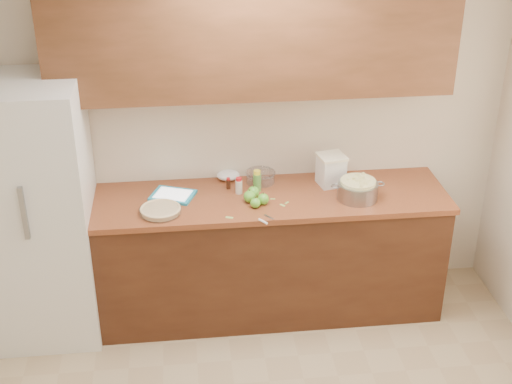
{
  "coord_description": "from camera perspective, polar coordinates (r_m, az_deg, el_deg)",
  "views": [
    {
      "loc": [
        -0.48,
        -2.79,
        3.17
      ],
      "look_at": [
        -0.0,
        1.43,
        0.98
      ],
      "focal_mm": 50.0,
      "sensor_mm": 36.0,
      "label": 1
    }
  ],
  "objects": [
    {
      "name": "fridge",
      "position": [
        4.89,
        -17.03,
        -1.62
      ],
      "size": [
        0.7,
        0.7,
        1.8
      ],
      "primitive_type": "cube",
      "color": "silver",
      "rests_on": "ground"
    },
    {
      "name": "cinnamon_shaker",
      "position": [
        4.86,
        -1.38,
        0.5
      ],
      "size": [
        0.05,
        0.05,
        0.12
      ],
      "rotation": [
        0.0,
        0.0,
        0.25
      ],
      "color": "beige",
      "rests_on": "counter_run"
    },
    {
      "name": "peel_a",
      "position": [
        4.81,
        1.35,
        -0.56
      ],
      "size": [
        0.03,
        0.02,
        0.0
      ],
      "primitive_type": "cube",
      "rotation": [
        0.0,
        0.0,
        -0.18
      ],
      "color": "#9DC760",
      "rests_on": "counter_run"
    },
    {
      "name": "pie",
      "position": [
        4.66,
        -7.65,
        -1.46
      ],
      "size": [
        0.27,
        0.27,
        0.04
      ],
      "rotation": [
        0.0,
        0.0,
        0.12
      ],
      "color": "silver",
      "rests_on": "counter_run"
    },
    {
      "name": "peel_b",
      "position": [
        4.76,
        2.48,
        -0.86
      ],
      "size": [
        0.03,
        0.03,
        0.0
      ],
      "primitive_type": "cube",
      "rotation": [
        0.0,
        0.0,
        0.78
      ],
      "color": "#9DC760",
      "rests_on": "counter_run"
    },
    {
      "name": "peel_d",
      "position": [
        4.73,
        2.14,
        -1.06
      ],
      "size": [
        0.04,
        0.04,
        0.0
      ],
      "primitive_type": "cube",
      "rotation": [
        0.0,
        0.0,
        -0.89
      ],
      "color": "#9DC760",
      "rests_on": "counter_run"
    },
    {
      "name": "vanilla_bottle",
      "position": [
        4.93,
        -2.23,
        0.69
      ],
      "size": [
        0.03,
        0.03,
        0.08
      ],
      "rotation": [
        0.0,
        0.0,
        -0.29
      ],
      "color": "black",
      "rests_on": "counter_run"
    },
    {
      "name": "colander",
      "position": [
        4.84,
        8.13,
        0.18
      ],
      "size": [
        0.37,
        0.27,
        0.14
      ],
      "rotation": [
        0.0,
        0.0,
        -0.31
      ],
      "color": "gray",
      "rests_on": "counter_run"
    },
    {
      "name": "apple_front",
      "position": [
        4.69,
        -0.05,
        -0.88
      ],
      "size": [
        0.07,
        0.07,
        0.08
      ],
      "color": "#57AA2C",
      "rests_on": "counter_run"
    },
    {
      "name": "room_shell",
      "position": [
        3.39,
        2.73,
        -6.2
      ],
      "size": [
        3.6,
        3.6,
        3.6
      ],
      "color": "tan",
      "rests_on": "ground"
    },
    {
      "name": "lemon_bottle",
      "position": [
        4.89,
        0.08,
        0.88
      ],
      "size": [
        0.06,
        0.06,
        0.15
      ],
      "rotation": [
        0.0,
        0.0,
        0.03
      ],
      "color": "#4C8C38",
      "rests_on": "counter_run"
    },
    {
      "name": "apple_left",
      "position": [
        4.75,
        -0.51,
        -0.36
      ],
      "size": [
        0.08,
        0.08,
        0.09
      ],
      "color": "#57AA2C",
      "rests_on": "counter_run"
    },
    {
      "name": "upper_cabinets",
      "position": [
        4.61,
        -0.29,
        11.97
      ],
      "size": [
        2.6,
        0.34,
        0.7
      ],
      "primitive_type": "cube",
      "color": "brown",
      "rests_on": "room_shell"
    },
    {
      "name": "flour_canister",
      "position": [
        4.99,
        6.02,
        1.8
      ],
      "size": [
        0.21,
        0.21,
        0.22
      ],
      "rotation": [
        0.0,
        0.0,
        0.2
      ],
      "color": "silver",
      "rests_on": "counter_run"
    },
    {
      "name": "mixing_bowl",
      "position": [
        5.02,
        0.36,
        1.26
      ],
      "size": [
        0.21,
        0.21,
        0.08
      ],
      "rotation": [
        0.0,
        0.0,
        -0.3
      ],
      "color": "silver",
      "rests_on": "counter_run"
    },
    {
      "name": "peel_c",
      "position": [
        4.59,
        -2.15,
        -2.05
      ],
      "size": [
        0.05,
        0.04,
        0.0
      ],
      "primitive_type": "cube",
      "rotation": [
        0.0,
        0.0,
        -0.37
      ],
      "color": "#9DC760",
      "rests_on": "counter_run"
    },
    {
      "name": "apple_extra",
      "position": [
        4.73,
        0.58,
        -0.56
      ],
      "size": [
        0.08,
        0.08,
        0.09
      ],
      "color": "#57AA2C",
      "rests_on": "counter_run"
    },
    {
      "name": "paper_towel",
      "position": [
        5.06,
        -2.24,
        1.35
      ],
      "size": [
        0.2,
        0.18,
        0.07
      ],
      "primitive_type": "ellipsoid",
      "rotation": [
        0.0,
        0.0,
        0.34
      ],
      "color": "white",
      "rests_on": "counter_run"
    },
    {
      "name": "apple_center",
      "position": [
        4.81,
        -0.21,
        -0.01
      ],
      "size": [
        0.08,
        0.08,
        0.09
      ],
      "color": "#57AA2C",
      "rests_on": "counter_run"
    },
    {
      "name": "paring_knife",
      "position": [
        4.54,
        0.64,
        -2.31
      ],
      "size": [
        0.11,
        0.14,
        0.01
      ],
      "rotation": [
        0.0,
        0.0,
        0.63
      ],
      "color": "gray",
      "rests_on": "counter_run"
    },
    {
      "name": "counter_run",
      "position": [
        5.07,
        -0.06,
        -4.96
      ],
      "size": [
        2.64,
        0.68,
        0.92
      ],
      "color": "#472414",
      "rests_on": "ground"
    },
    {
      "name": "tablet",
      "position": [
        4.87,
        -6.67,
        -0.25
      ],
      "size": [
        0.34,
        0.3,
        0.02
      ],
      "rotation": [
        0.0,
        0.0,
        -0.37
      ],
      "color": "#279ABF",
      "rests_on": "counter_run"
    }
  ]
}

